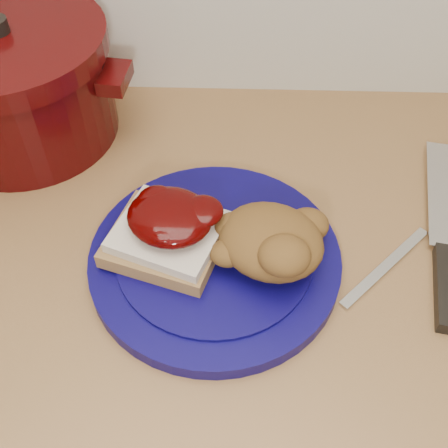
{
  "coord_description": "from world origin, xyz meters",
  "views": [
    {
      "loc": [
        0.04,
        1.07,
        1.43
      ],
      "look_at": [
        0.03,
        1.48,
        0.95
      ],
      "focal_mm": 45.0,
      "sensor_mm": 36.0,
      "label": 1
    }
  ],
  "objects_px": {
    "chef_knife": "(444,258)",
    "dutch_oven": "(15,84)",
    "butter_knife": "(386,266)",
    "plate": "(215,259)"
  },
  "relations": [
    {
      "from": "plate",
      "to": "butter_knife",
      "type": "relative_size",
      "value": 1.84
    },
    {
      "from": "dutch_oven",
      "to": "plate",
      "type": "bearing_deg",
      "value": -40.09
    },
    {
      "from": "butter_knife",
      "to": "dutch_oven",
      "type": "xyz_separation_m",
      "value": [
        -0.48,
        0.23,
        0.08
      ]
    },
    {
      "from": "chef_knife",
      "to": "butter_knife",
      "type": "distance_m",
      "value": 0.07
    },
    {
      "from": "plate",
      "to": "butter_knife",
      "type": "bearing_deg",
      "value": 0.26
    },
    {
      "from": "butter_knife",
      "to": "plate",
      "type": "bearing_deg",
      "value": 135.03
    },
    {
      "from": "chef_knife",
      "to": "dutch_oven",
      "type": "height_order",
      "value": "dutch_oven"
    },
    {
      "from": "plate",
      "to": "dutch_oven",
      "type": "height_order",
      "value": "dutch_oven"
    },
    {
      "from": "plate",
      "to": "butter_knife",
      "type": "height_order",
      "value": "plate"
    },
    {
      "from": "plate",
      "to": "butter_knife",
      "type": "distance_m",
      "value": 0.2
    }
  ]
}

